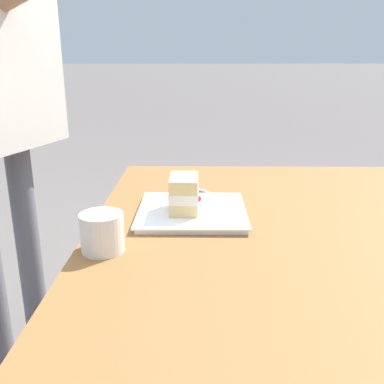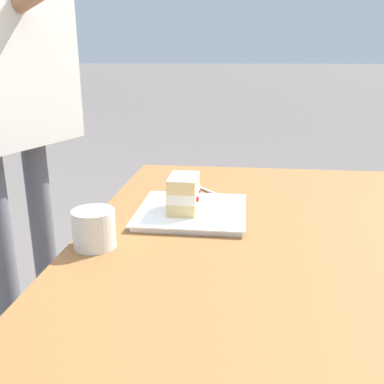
{
  "view_description": "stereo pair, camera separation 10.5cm",
  "coord_description": "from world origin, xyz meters",
  "px_view_note": "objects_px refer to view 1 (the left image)",
  "views": [
    {
      "loc": [
        0.88,
        -0.23,
        1.07
      ],
      "look_at": [
        -0.13,
        -0.25,
        0.76
      ],
      "focal_mm": 40.12,
      "sensor_mm": 36.0,
      "label": 1
    },
    {
      "loc": [
        0.87,
        -0.13,
        1.07
      ],
      "look_at": [
        -0.13,
        -0.25,
        0.76
      ],
      "focal_mm": 40.12,
      "sensor_mm": 36.0,
      "label": 2
    }
  ],
  "objects_px": {
    "patio_table": "(300,273)",
    "cake_slice": "(184,194)",
    "dessert_fork": "(194,188)",
    "coffee_cup": "(102,232)",
    "dessert_plate": "(192,212)"
  },
  "relations": [
    {
      "from": "patio_table",
      "to": "cake_slice",
      "type": "relative_size",
      "value": 11.93
    },
    {
      "from": "dessert_fork",
      "to": "coffee_cup",
      "type": "relative_size",
      "value": 1.56
    },
    {
      "from": "patio_table",
      "to": "coffee_cup",
      "type": "distance_m",
      "value": 0.45
    },
    {
      "from": "cake_slice",
      "to": "dessert_fork",
      "type": "height_order",
      "value": "cake_slice"
    },
    {
      "from": "cake_slice",
      "to": "dessert_fork",
      "type": "bearing_deg",
      "value": 174.25
    },
    {
      "from": "patio_table",
      "to": "dessert_fork",
      "type": "relative_size",
      "value": 9.2
    },
    {
      "from": "cake_slice",
      "to": "dessert_fork",
      "type": "xyz_separation_m",
      "value": [
        -0.23,
        0.02,
        -0.06
      ]
    },
    {
      "from": "patio_table",
      "to": "dessert_plate",
      "type": "bearing_deg",
      "value": -117.47
    },
    {
      "from": "dessert_plate",
      "to": "coffee_cup",
      "type": "distance_m",
      "value": 0.28
    },
    {
      "from": "patio_table",
      "to": "dessert_fork",
      "type": "distance_m",
      "value": 0.43
    },
    {
      "from": "dessert_plate",
      "to": "patio_table",
      "type": "bearing_deg",
      "value": 62.53
    },
    {
      "from": "patio_table",
      "to": "coffee_cup",
      "type": "xyz_separation_m",
      "value": [
        0.08,
        -0.42,
        0.13
      ]
    },
    {
      "from": "coffee_cup",
      "to": "patio_table",
      "type": "bearing_deg",
      "value": 100.87
    },
    {
      "from": "coffee_cup",
      "to": "dessert_fork",
      "type": "bearing_deg",
      "value": 156.78
    },
    {
      "from": "cake_slice",
      "to": "coffee_cup",
      "type": "distance_m",
      "value": 0.25
    }
  ]
}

